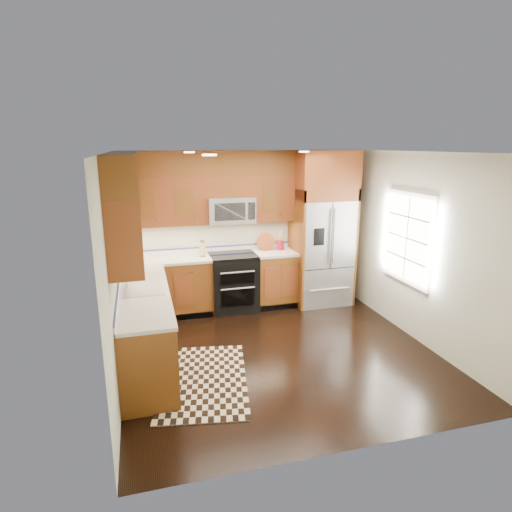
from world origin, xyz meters
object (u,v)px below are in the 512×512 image
object	(u,v)px
range	(233,282)
refrigerator	(322,229)
knife_block	(203,249)
utensil_crock	(280,243)
rug	(204,379)

from	to	relation	value
range	refrigerator	xyz separation A→B (m)	(1.55, -0.04, 0.83)
range	knife_block	size ratio (longest dim) A/B	3.57
range	knife_block	distance (m)	0.76
utensil_crock	range	bearing A→B (deg)	-171.25
range	utensil_crock	xyz separation A→B (m)	(0.86, 0.13, 0.59)
knife_block	range	bearing A→B (deg)	-8.96
range	utensil_crock	bearing A→B (deg)	8.75
refrigerator	rug	distance (m)	3.42
refrigerator	utensil_crock	world-z (taller)	refrigerator
utensil_crock	refrigerator	bearing A→B (deg)	-13.92
rug	utensil_crock	bearing A→B (deg)	63.19
rug	knife_block	bearing A→B (deg)	91.13
range	refrigerator	world-z (taller)	refrigerator
refrigerator	rug	size ratio (longest dim) A/B	1.57
refrigerator	knife_block	distance (m)	2.05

